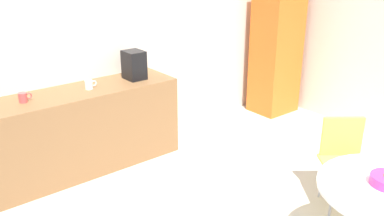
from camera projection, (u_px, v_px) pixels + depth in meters
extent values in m
cube|color=silver|center=(97.00, 42.00, 4.67)|extent=(6.00, 0.10, 2.60)
cube|color=brown|center=(84.00, 130.00, 4.49)|extent=(2.07, 0.60, 0.90)
cube|color=orange|center=(276.00, 49.00, 5.96)|extent=(0.60, 0.50, 1.85)
cylinder|color=silver|center=(367.00, 196.00, 3.72)|extent=(0.02, 0.02, 0.42)
cylinder|color=silver|center=(332.00, 196.00, 3.72)|extent=(0.02, 0.02, 0.42)
cylinder|color=silver|center=(354.00, 178.00, 4.01)|extent=(0.02, 0.02, 0.42)
cylinder|color=silver|center=(321.00, 178.00, 4.01)|extent=(0.02, 0.02, 0.42)
cube|color=#D8CC4C|center=(346.00, 165.00, 3.78)|extent=(0.59, 0.59, 0.03)
cube|color=#D8CC4C|center=(342.00, 136.00, 3.89)|extent=(0.32, 0.26, 0.38)
cylinder|color=#D84C4C|center=(23.00, 98.00, 3.97)|extent=(0.08, 0.08, 0.09)
torus|color=#D84C4C|center=(29.00, 96.00, 4.01)|extent=(0.06, 0.01, 0.06)
cylinder|color=white|center=(89.00, 85.00, 4.35)|extent=(0.08, 0.08, 0.09)
torus|color=white|center=(94.00, 83.00, 4.38)|extent=(0.06, 0.01, 0.06)
cube|color=black|center=(134.00, 65.00, 4.66)|extent=(0.20, 0.24, 0.32)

